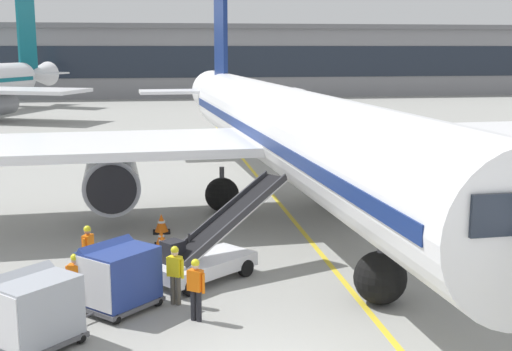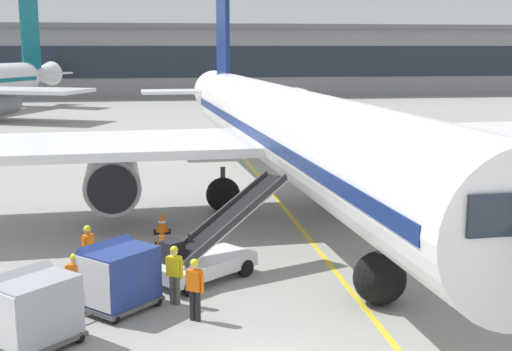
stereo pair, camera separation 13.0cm
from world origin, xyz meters
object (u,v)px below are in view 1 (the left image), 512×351
at_px(ground_crew_marshaller, 175,271).
at_px(safety_cone_wingtip, 162,242).
at_px(ground_crew_by_loader, 76,280).
at_px(ground_crew_by_carts, 196,286).
at_px(ground_crew_wingwalker, 88,248).
at_px(baggage_cart_lead, 118,275).
at_px(parked_airplane, 285,130).
at_px(safety_cone_engine_keepout, 161,223).
at_px(baggage_cart_second, 33,309).
at_px(belt_loader, 208,252).
at_px(safety_cone_nose_mark, 161,238).

height_order(ground_crew_marshaller, safety_cone_wingtip, ground_crew_marshaller).
relative_size(ground_crew_by_loader, ground_crew_by_carts, 1.00).
relative_size(ground_crew_by_carts, ground_crew_wingwalker, 1.00).
bearing_deg(ground_crew_wingwalker, safety_cone_wingtip, 49.33).
bearing_deg(safety_cone_wingtip, ground_crew_wingwalker, -130.67).
distance_m(ground_crew_by_loader, ground_crew_wingwalker, 3.00).
height_order(baggage_cart_lead, safety_cone_wingtip, baggage_cart_lead).
bearing_deg(parked_airplane, ground_crew_by_loader, -126.73).
distance_m(ground_crew_by_loader, safety_cone_engine_keepout, 8.56).
relative_size(baggage_cart_second, safety_cone_engine_keepout, 3.30).
xyz_separation_m(ground_crew_marshaller, safety_cone_wingtip, (-0.31, 5.44, -0.71)).
bearing_deg(safety_cone_engine_keepout, ground_crew_marshaller, -87.89).
distance_m(ground_crew_by_loader, safety_cone_wingtip, 6.28).
bearing_deg(baggage_cart_second, safety_cone_engine_keepout, 72.35).
distance_m(belt_loader, safety_cone_engine_keepout, 5.94).
bearing_deg(safety_cone_nose_mark, belt_loader, -69.95).
bearing_deg(ground_crew_wingwalker, ground_crew_by_carts, -51.38).
height_order(parked_airplane, safety_cone_engine_keepout, parked_airplane).
relative_size(ground_crew_wingwalker, safety_cone_wingtip, 2.90).
relative_size(belt_loader, safety_cone_wingtip, 8.17).
distance_m(belt_loader, ground_crew_marshaller, 2.42).
bearing_deg(ground_crew_by_carts, ground_crew_by_loader, 163.24).
relative_size(ground_crew_by_carts, safety_cone_engine_keepout, 2.26).
distance_m(parked_airplane, ground_crew_wingwalker, 11.32).
relative_size(parked_airplane, baggage_cart_lead, 17.24).
xyz_separation_m(parked_airplane, baggage_cart_lead, (-6.81, -10.47, -2.74)).
distance_m(belt_loader, ground_crew_by_carts, 3.48).
height_order(belt_loader, ground_crew_by_loader, belt_loader).
xyz_separation_m(baggage_cart_lead, ground_crew_wingwalker, (-1.07, 2.83, -0.00)).
distance_m(parked_airplane, ground_crew_by_carts, 12.84).
bearing_deg(ground_crew_marshaller, baggage_cart_lead, -175.43).
height_order(baggage_cart_lead, safety_cone_nose_mark, baggage_cart_lead).
distance_m(safety_cone_engine_keepout, safety_cone_nose_mark, 1.77).
distance_m(ground_crew_wingwalker, safety_cone_nose_mark, 4.20).
xyz_separation_m(belt_loader, ground_crew_wingwalker, (-3.80, 0.56, 0.13)).
height_order(parked_airplane, baggage_cart_lead, parked_airplane).
relative_size(belt_loader, ground_crew_by_carts, 2.82).
distance_m(baggage_cart_lead, safety_cone_nose_mark, 6.41).
xyz_separation_m(baggage_cart_second, ground_crew_marshaller, (3.54, 2.34, -0.00)).
relative_size(parked_airplane, ground_crew_wingwalker, 25.16).
relative_size(ground_crew_by_loader, safety_cone_engine_keepout, 2.26).
distance_m(baggage_cart_lead, ground_crew_marshaller, 1.61).
bearing_deg(ground_crew_by_carts, safety_cone_nose_mark, 96.40).
bearing_deg(parked_airplane, ground_crew_by_carts, -112.02).
height_order(belt_loader, safety_cone_engine_keepout, belt_loader).
bearing_deg(baggage_cart_second, belt_loader, 43.78).
bearing_deg(baggage_cart_lead, parked_airplane, 56.97).
relative_size(baggage_cart_lead, safety_cone_wingtip, 4.23).
xyz_separation_m(baggage_cart_second, ground_crew_by_loader, (0.81, 2.04, -0.00)).
relative_size(ground_crew_by_carts, ground_crew_marshaller, 1.00).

